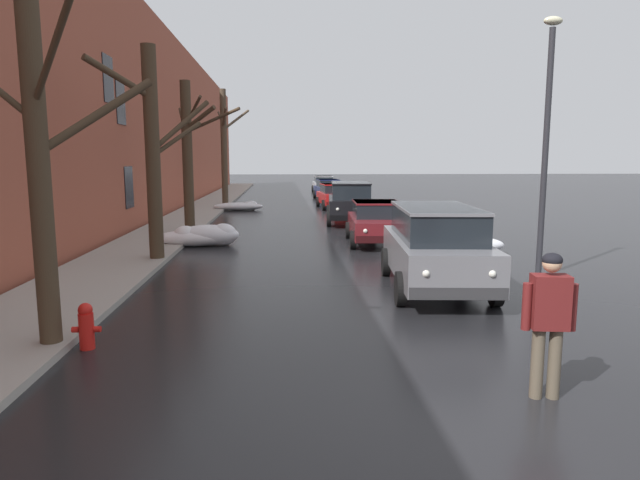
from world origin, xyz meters
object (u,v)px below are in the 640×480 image
Objects in this scene: bare_tree_mid_block at (189,154)px; sedan_maroon_parked_kerbside_close at (377,221)px; bare_tree_far_down_block at (225,145)px; pedestrian_with_coffee at (549,314)px; suv_black_parked_kerbside_mid at (350,201)px; sedan_darkblue_queued_behind_truck at (328,189)px; bare_tree_at_the_corner at (39,145)px; sedan_silver_at_far_intersection at (324,184)px; fire_hydrant at (86,326)px; street_lamp_post at (546,136)px; sedan_red_parked_far_down_block at (335,195)px; suv_grey_approaching_near_lane at (435,245)px; bare_tree_second_along_sidewalk at (153,150)px.

bare_tree_mid_block is 7.43m from sedan_maroon_parked_kerbside_close.
pedestrian_with_coffee is at bearing -76.84° from bare_tree_far_down_block.
bare_tree_far_down_block is 3.98× the size of pedestrian_with_coffee.
sedan_darkblue_queued_behind_truck is at bearing 89.04° from suv_black_parked_kerbside_mid.
bare_tree_mid_block is at bearing 89.84° from bare_tree_at_the_corner.
bare_tree_mid_block is at bearing 113.88° from pedestrian_with_coffee.
fire_hydrant is at bearing -99.64° from sedan_silver_at_far_intersection.
fire_hydrant is at bearing 160.61° from pedestrian_with_coffee.
street_lamp_post is (2.87, -26.30, 2.62)m from sedan_darkblue_queued_behind_truck.
sedan_maroon_parked_kerbside_close is 12.24m from pedestrian_with_coffee.
sedan_maroon_parked_kerbside_close is 28.13m from sedan_silver_at_far_intersection.
bare_tree_mid_block reaches higher than fire_hydrant.
pedestrian_with_coffee is (6.56, -2.15, -1.99)m from bare_tree_at_the_corner.
sedan_red_parked_far_down_block is at bearing 90.01° from pedestrian_with_coffee.
sedan_maroon_parked_kerbside_close is (6.64, -15.79, -2.94)m from bare_tree_far_down_block.
sedan_red_parked_far_down_block is 25.67m from pedestrian_with_coffee.
bare_tree_mid_block is 8.00× the size of fire_hydrant.
bare_tree_far_down_block is at bearing 123.67° from suv_black_parked_kerbside_mid.
bare_tree_far_down_block reaches higher than pedestrian_with_coffee.
suv_black_parked_kerbside_mid is 18.28m from pedestrian_with_coffee.
suv_grey_approaching_near_lane is at bearing -89.94° from sedan_darkblue_queued_behind_truck.
sedan_darkblue_queued_behind_truck is 5.90× the size of fire_hydrant.
bare_tree_mid_block is at bearing 126.26° from suv_grey_approaching_near_lane.
bare_tree_second_along_sidewalk is 1.24× the size of suv_grey_approaching_near_lane.
sedan_silver_at_far_intersection is (0.22, 34.81, -0.24)m from suv_grey_approaching_near_lane.
street_lamp_post reaches higher than sedan_silver_at_far_intersection.
suv_grey_approaching_near_lane is (6.79, -3.68, -2.08)m from bare_tree_second_along_sidewalk.
suv_grey_approaching_near_lane is 34.81m from sedan_silver_at_far_intersection.
bare_tree_second_along_sidewalk reaches higher than sedan_red_parked_far_down_block.
bare_tree_far_down_block is 7.55m from sedan_red_parked_far_down_block.
pedestrian_with_coffee is (0.01, -25.67, 0.28)m from sedan_red_parked_far_down_block.
bare_tree_far_down_block reaches higher than sedan_silver_at_far_intersection.
sedan_darkblue_queued_behind_truck is 2.38× the size of pedestrian_with_coffee.
bare_tree_at_the_corner is 25.87m from bare_tree_far_down_block.
sedan_maroon_parked_kerbside_close is at bearing 24.19° from bare_tree_second_along_sidewalk.
bare_tree_far_down_block reaches higher than suv_black_parked_kerbside_mid.
suv_black_parked_kerbside_mid is at bearing 91.24° from suv_grey_approaching_near_lane.
sedan_red_parked_far_down_block is 14.70m from sedan_silver_at_far_intersection.
bare_tree_mid_block is 1.29× the size of sedan_silver_at_far_intersection.
sedan_silver_at_far_intersection is (0.44, 14.69, 0.00)m from sedan_red_parked_far_down_block.
pedestrian_with_coffee is 7.58m from street_lamp_post.
sedan_darkblue_queued_behind_truck is at bearing 35.59° from bare_tree_far_down_block.
bare_tree_far_down_block is at bearing -144.41° from sedan_darkblue_queued_behind_truck.
bare_tree_mid_block reaches higher than suv_grey_approaching_near_lane.
bare_tree_at_the_corner is at bearing -102.39° from sedan_darkblue_queued_behind_truck.
street_lamp_post is (3.11, -11.74, 2.38)m from suv_black_parked_kerbside_mid.
sedan_silver_at_far_intersection is at bearing 88.08° from sedan_darkblue_queued_behind_truck.
bare_tree_second_along_sidewalk is 1.32× the size of sedan_silver_at_far_intersection.
sedan_silver_at_far_intersection is (6.96, 25.62, -2.26)m from bare_tree_mid_block.
bare_tree_at_the_corner is 1.31× the size of suv_grey_approaching_near_lane.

